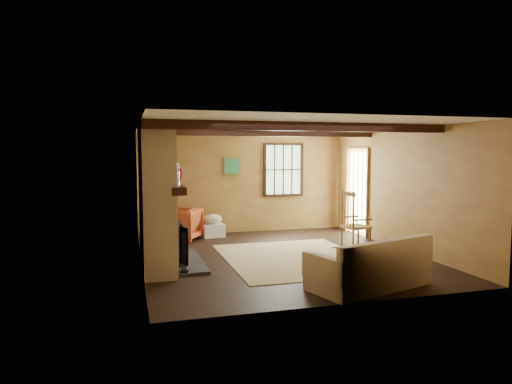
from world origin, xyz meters
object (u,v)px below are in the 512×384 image
object	(u,v)px
laundry_basket	(212,230)
armchair	(181,224)
sofa	(372,270)
rocking_chair	(354,225)
fireplace	(157,201)

from	to	relation	value
laundry_basket	armchair	distance (m)	0.76
laundry_basket	sofa	bearing A→B (deg)	-71.69
rocking_chair	fireplace	bearing A→B (deg)	87.05
laundry_basket	armchair	world-z (taller)	armchair
rocking_chair	laundry_basket	bearing A→B (deg)	43.96
rocking_chair	laundry_basket	distance (m)	3.25
sofa	laundry_basket	xyz separation A→B (m)	(-1.48, 4.49, -0.11)
rocking_chair	sofa	world-z (taller)	rocking_chair
sofa	laundry_basket	world-z (taller)	sofa
fireplace	armchair	size ratio (longest dim) A/B	3.12
sofa	armchair	size ratio (longest dim) A/B	2.55
laundry_basket	rocking_chair	bearing A→B (deg)	-39.81
fireplace	sofa	bearing A→B (deg)	-37.64
fireplace	laundry_basket	world-z (taller)	fireplace
fireplace	laundry_basket	distance (m)	2.83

